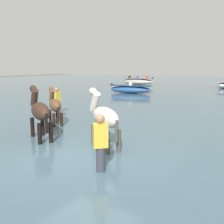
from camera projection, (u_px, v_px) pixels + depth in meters
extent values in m
plane|color=#666051|center=(85.00, 165.00, 7.01)|extent=(120.00, 120.00, 0.00)
cube|color=#476675|center=(190.00, 109.00, 15.27)|extent=(90.00, 90.00, 0.32)
ellipsoid|color=beige|center=(105.00, 117.00, 7.33)|extent=(1.46, 1.13, 0.56)
cylinder|color=#45423C|center=(93.00, 139.00, 7.82)|extent=(0.13, 0.13, 0.95)
cylinder|color=#45423C|center=(103.00, 138.00, 7.97)|extent=(0.13, 0.13, 0.95)
cylinder|color=#45423C|center=(108.00, 148.00, 6.96)|extent=(0.13, 0.13, 0.95)
cylinder|color=#45423C|center=(119.00, 146.00, 7.11)|extent=(0.13, 0.13, 0.95)
cylinder|color=beige|center=(95.00, 102.00, 7.91)|extent=(0.56, 0.45, 0.64)
ellipsoid|color=beige|center=(93.00, 92.00, 7.99)|extent=(0.52, 0.42, 0.24)
cylinder|color=#45423C|center=(116.00, 131.00, 6.79)|extent=(0.09, 0.09, 0.60)
ellipsoid|color=brown|center=(55.00, 105.00, 10.40)|extent=(1.28, 1.07, 0.50)
cylinder|color=black|center=(50.00, 120.00, 10.86)|extent=(0.12, 0.12, 0.85)
cylinder|color=black|center=(57.00, 119.00, 10.98)|extent=(0.12, 0.12, 0.85)
cylinder|color=black|center=(54.00, 124.00, 10.06)|extent=(0.12, 0.12, 0.85)
cylinder|color=black|center=(62.00, 123.00, 10.18)|extent=(0.12, 0.12, 0.85)
cylinder|color=brown|center=(52.00, 96.00, 10.94)|extent=(0.49, 0.42, 0.58)
ellipsoid|color=brown|center=(51.00, 89.00, 11.01)|extent=(0.46, 0.39, 0.22)
cylinder|color=black|center=(58.00, 113.00, 9.90)|extent=(0.08, 0.08, 0.54)
ellipsoid|color=#382319|center=(40.00, 111.00, 8.21)|extent=(1.48, 1.10, 0.57)
cylinder|color=black|center=(33.00, 132.00, 8.69)|extent=(0.13, 0.13, 0.96)
cylinder|color=black|center=(43.00, 131.00, 8.85)|extent=(0.13, 0.13, 0.96)
cylinder|color=black|center=(40.00, 139.00, 7.84)|extent=(0.13, 0.13, 0.96)
cylinder|color=black|center=(51.00, 137.00, 8.00)|extent=(0.13, 0.13, 0.96)
cylinder|color=#382319|center=(34.00, 98.00, 8.79)|extent=(0.56, 0.44, 0.65)
ellipsoid|color=#382319|center=(33.00, 89.00, 8.86)|extent=(0.52, 0.41, 0.24)
cylinder|color=black|center=(46.00, 123.00, 7.68)|extent=(0.09, 0.09, 0.61)
ellipsoid|color=#28518E|center=(130.00, 90.00, 22.52)|extent=(3.81, 1.91, 0.65)
cube|color=navy|center=(131.00, 86.00, 22.46)|extent=(3.66, 1.83, 0.04)
cube|color=black|center=(112.00, 84.00, 23.05)|extent=(0.15, 0.18, 0.18)
cube|color=white|center=(131.00, 84.00, 22.46)|extent=(0.29, 0.23, 0.30)
sphere|color=beige|center=(131.00, 81.00, 22.41)|extent=(0.18, 0.18, 0.18)
ellipsoid|color=#B2AD9E|center=(138.00, 82.00, 33.24)|extent=(4.21, 1.93, 0.75)
cube|color=slate|center=(138.00, 78.00, 33.17)|extent=(4.04, 1.86, 0.04)
cube|color=black|center=(152.00, 78.00, 32.37)|extent=(0.14, 0.18, 0.18)
cube|color=#232328|center=(129.00, 77.00, 33.57)|extent=(0.28, 0.22, 0.30)
sphere|color=#A37556|center=(129.00, 75.00, 33.53)|extent=(0.18, 0.18, 0.18)
cube|color=#3356A8|center=(137.00, 77.00, 33.00)|extent=(0.28, 0.22, 0.30)
sphere|color=#A37556|center=(137.00, 75.00, 32.95)|extent=(0.18, 0.18, 0.18)
cube|color=red|center=(147.00, 77.00, 32.85)|extent=(0.28, 0.22, 0.30)
sphere|color=#A37556|center=(147.00, 75.00, 32.81)|extent=(0.18, 0.18, 0.18)
cylinder|color=#383842|center=(101.00, 166.00, 5.82)|extent=(0.20, 0.20, 0.88)
cube|color=gold|center=(100.00, 135.00, 5.70)|extent=(0.37, 0.37, 0.54)
sphere|color=#A37556|center=(100.00, 119.00, 5.63)|extent=(0.20, 0.20, 0.20)
cylinder|color=#383842|center=(58.00, 111.00, 12.89)|extent=(0.20, 0.20, 0.88)
cube|color=gold|center=(57.00, 97.00, 12.77)|extent=(0.21, 0.33, 0.54)
sphere|color=#A37556|center=(57.00, 89.00, 12.70)|extent=(0.20, 0.20, 0.20)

